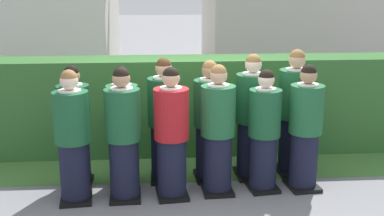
{
  "coord_description": "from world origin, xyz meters",
  "views": [
    {
      "loc": [
        -0.43,
        -5.76,
        2.65
      ],
      "look_at": [
        0.0,
        0.24,
        1.05
      ],
      "focal_mm": 46.44,
      "sensor_mm": 36.0,
      "label": 1
    }
  ],
  "objects": [
    {
      "name": "student_in_red_blazer",
      "position": [
        -0.27,
        -0.04,
        0.77
      ],
      "size": [
        0.42,
        0.5,
        1.63
      ],
      "color": "black",
      "rests_on": "ground"
    },
    {
      "name": "student_rear_row_4",
      "position": [
        0.82,
        0.52,
        0.8
      ],
      "size": [
        0.44,
        0.5,
        1.68
      ],
      "color": "black",
      "rests_on": "ground"
    },
    {
      "name": "student_front_row_5",
      "position": [
        1.42,
        0.09,
        0.77
      ],
      "size": [
        0.43,
        0.5,
        1.61
      ],
      "color": "black",
      "rests_on": "ground"
    },
    {
      "name": "student_front_row_0",
      "position": [
        -1.44,
        -0.08,
        0.77
      ],
      "size": [
        0.42,
        0.53,
        1.62
      ],
      "color": "black",
      "rests_on": "ground"
    },
    {
      "name": "student_front_row_4",
      "position": [
        0.9,
        0.09,
        0.74
      ],
      "size": [
        0.41,
        0.49,
        1.56
      ],
      "color": "black",
      "rests_on": "ground"
    },
    {
      "name": "student_rear_row_5",
      "position": [
        1.41,
        0.6,
        0.82
      ],
      "size": [
        0.45,
        0.52,
        1.73
      ],
      "color": "black",
      "rests_on": "ground"
    },
    {
      "name": "student_front_row_1",
      "position": [
        -0.85,
        -0.06,
        0.78
      ],
      "size": [
        0.42,
        0.52,
        1.63
      ],
      "color": "black",
      "rests_on": "ground"
    },
    {
      "name": "student_front_row_3",
      "position": [
        0.31,
        0.05,
        0.78
      ],
      "size": [
        0.42,
        0.52,
        1.63
      ],
      "color": "black",
      "rests_on": "ground"
    },
    {
      "name": "student_rear_row_2",
      "position": [
        -0.35,
        0.48,
        0.79
      ],
      "size": [
        0.43,
        0.47,
        1.65
      ],
      "color": "black",
      "rests_on": "ground"
    },
    {
      "name": "student_rear_row_3",
      "position": [
        0.25,
        0.48,
        0.77
      ],
      "size": [
        0.42,
        0.52,
        1.62
      ],
      "color": "black",
      "rests_on": "ground"
    },
    {
      "name": "student_rear_row_0",
      "position": [
        -1.49,
        0.39,
        0.75
      ],
      "size": [
        0.41,
        0.5,
        1.58
      ],
      "color": "black",
      "rests_on": "ground"
    },
    {
      "name": "student_rear_row_1",
      "position": [
        -0.88,
        0.41,
        0.75
      ],
      "size": [
        0.41,
        0.46,
        1.57
      ],
      "color": "black",
      "rests_on": "ground"
    },
    {
      "name": "hedge",
      "position": [
        0.0,
        1.61,
        0.73
      ],
      "size": [
        8.37,
        0.7,
        1.46
      ],
      "color": "#33662D",
      "rests_on": "ground"
    },
    {
      "name": "lawn_strip",
      "position": [
        0.0,
        0.81,
        0.0
      ],
      "size": [
        8.37,
        0.9,
        0.01
      ],
      "primitive_type": "cube",
      "color": "#477A38",
      "rests_on": "ground"
    },
    {
      "name": "ground_plane",
      "position": [
        0.0,
        0.0,
        0.0
      ],
      "size": [
        60.0,
        60.0,
        0.0
      ],
      "primitive_type": "plane",
      "color": "slate"
    }
  ]
}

